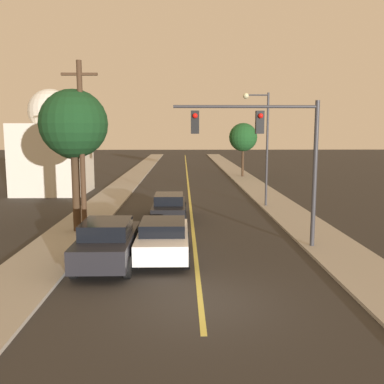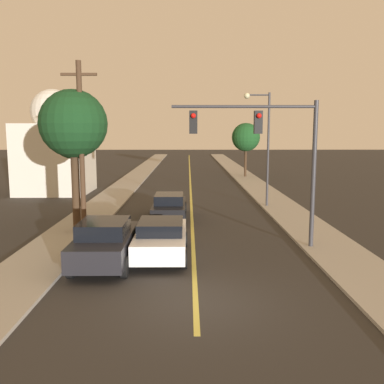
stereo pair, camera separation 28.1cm
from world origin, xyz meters
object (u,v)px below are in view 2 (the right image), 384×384
Objects in this scene: tree_right_near at (246,137)px; streetlamp_right at (263,134)px; tree_left_far at (74,136)px; tree_left_near at (73,125)px; car_outer_lane_front at (105,242)px; domed_building_left at (55,149)px; traffic_signal_mast at (267,142)px; car_near_lane_second at (169,206)px; utility_pole_left at (81,145)px; car_near_lane_front at (161,238)px.

streetlamp_right is at bearing -94.35° from tree_right_near.
tree_left_near is at bearing -74.93° from tree_left_far.
domed_building_left is (-7.35, 18.39, 2.58)m from car_outer_lane_front.
car_outer_lane_front is 0.64× the size of streetlamp_right.
streetlamp_right reaches higher than traffic_signal_mast.
domed_building_left reaches higher than tree_right_near.
domed_building_left is (-4.24, 10.40, -1.08)m from tree_left_far.
car_outer_lane_front reaches higher than car_near_lane_second.
tree_left_near is (-0.45, 0.47, 0.92)m from utility_pole_left.
tree_right_near is (8.96, 29.33, 3.30)m from car_outer_lane_front.
car_near_lane_front is 1.01× the size of car_outer_lane_front.
utility_pole_left is 1.13m from tree_left_near.
car_near_lane_second is at bearing -47.51° from domed_building_left.
tree_right_near reaches higher than car_near_lane_second.
car_outer_lane_front is (-1.95, -0.97, 0.10)m from car_near_lane_front.
car_near_lane_second is 22.49m from tree_right_near.
traffic_signal_mast reaches higher than car_near_lane_front.
tree_left_far is at bearing 125.79° from car_near_lane_front.
streetlamp_right is at bearing 31.66° from car_near_lane_second.
tree_left_near is at bearing 160.99° from traffic_signal_mast.
tree_right_near is (1.34, 17.60, -0.45)m from streetlamp_right.
utility_pole_left is 14.95m from domed_building_left.
utility_pole_left is at bearing -135.50° from car_near_lane_second.
tree_right_near is 19.65m from domed_building_left.
car_near_lane_second is at bearing 2.84° from tree_left_far.
car_outer_lane_front is 7.36m from traffic_signal_mast.
tree_right_near is (2.84, 27.25, -0.22)m from traffic_signal_mast.
streetlamp_right reaches higher than tree_left_near.
tree_left_far is 0.71× the size of domed_building_left.
traffic_signal_mast reaches higher than car_near_lane_second.
tree_left_far is (-9.22, 5.91, 0.14)m from traffic_signal_mast.
streetlamp_right is at bearing 81.17° from traffic_signal_mast.
traffic_signal_mast is at bearing 14.84° from car_near_lane_front.
tree_left_far is at bearing 105.07° from tree_left_near.
traffic_signal_mast is 8.93m from tree_left_near.
car_outer_lane_front is 0.57× the size of domed_building_left.
car_near_lane_second is (0.00, 7.27, -0.03)m from car_near_lane_front.
car_near_lane_front is at bearing -43.30° from tree_left_near.
traffic_signal_mast reaches higher than car_outer_lane_front.
car_outer_lane_front is at bearing -161.25° from traffic_signal_mast.
car_outer_lane_front is 0.69× the size of tree_left_near.
car_near_lane_front is 0.78× the size of traffic_signal_mast.
utility_pole_left reaches higher than car_near_lane_second.
domed_building_left is (-5.05, 13.42, -1.65)m from tree_left_near.
tree_right_near is at bearing 65.20° from tree_left_near.
car_near_lane_second is at bearing 124.06° from traffic_signal_mast.
tree_left_near is at bearing -69.36° from domed_building_left.
car_outer_lane_front is 19.97m from domed_building_left.
tree_right_near is at bearing 71.63° from car_near_lane_second.
tree_left_near is at bearing 133.62° from utility_pole_left.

